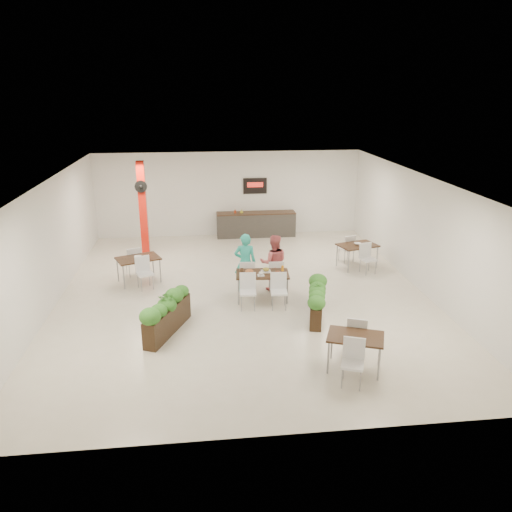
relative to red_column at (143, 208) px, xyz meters
The scene contains 12 objects.
ground 5.11m from the red_column, 51.64° to the right, with size 12.00×12.00×0.00m, color beige.
room_shell 4.85m from the red_column, 51.64° to the right, with size 10.10×12.10×3.22m.
red_column is the anchor object (origin of this frame).
service_counter 4.56m from the red_column, 25.00° to the left, with size 3.00×0.64×2.20m.
main_table 5.54m from the red_column, 50.49° to the right, with size 1.46×1.71×0.92m.
diner_man 4.77m from the red_column, 49.08° to the right, with size 0.61×0.40×1.67m, color #29B4A1.
diner_woman 5.33m from the red_column, 42.48° to the right, with size 0.78×0.61×1.61m, color #D65F64.
planter_left 6.08m from the red_column, 79.90° to the right, with size 1.03×1.87×1.04m.
planter_right 7.28m from the red_column, 49.40° to the right, with size 0.74×1.72×0.91m.
side_table_a 2.72m from the red_column, 89.14° to the right, with size 1.41×1.66×0.92m.
side_table_b 7.15m from the red_column, 16.46° to the right, with size 1.36×1.67×0.92m.
side_table_c 9.37m from the red_column, 58.42° to the right, with size 1.29×1.66×0.92m.
Camera 1 is at (-1.11, -12.76, 5.43)m, focal length 35.00 mm.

